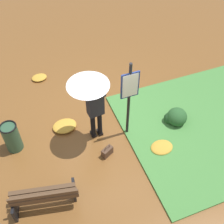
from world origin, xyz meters
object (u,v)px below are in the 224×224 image
(person_with_umbrella, at_px, (91,94))
(info_sign_post, at_px, (129,93))
(handbag, at_px, (107,152))
(trash_bin, at_px, (12,137))
(park_bench, at_px, (44,197))

(person_with_umbrella, xyz_separation_m, info_sign_post, (-0.85, 0.20, -0.11))
(handbag, height_order, trash_bin, trash_bin)
(park_bench, bearing_deg, person_with_umbrella, -137.31)
(person_with_umbrella, distance_m, info_sign_post, 0.88)
(park_bench, relative_size, trash_bin, 1.70)
(handbag, distance_m, trash_bin, 2.37)
(info_sign_post, bearing_deg, park_bench, 27.38)
(trash_bin, bearing_deg, person_with_umbrella, 169.06)
(person_with_umbrella, xyz_separation_m, park_bench, (1.58, 1.46, -1.15))
(person_with_umbrella, xyz_separation_m, trash_bin, (1.99, -0.38, -1.13))
(person_with_umbrella, bearing_deg, handbag, 99.98)
(info_sign_post, height_order, trash_bin, info_sign_post)
(handbag, bearing_deg, person_with_umbrella, -80.02)
(person_with_umbrella, height_order, trash_bin, person_with_umbrella)
(handbag, distance_m, park_bench, 1.89)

